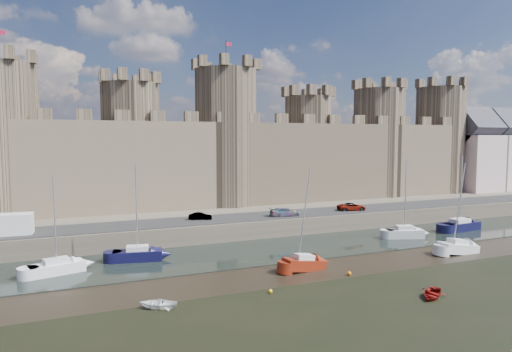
# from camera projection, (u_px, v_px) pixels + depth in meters

# --- Properties ---
(ground) EXTENTS (160.00, 160.00, 0.00)m
(ground) POSITION_uv_depth(u_px,v_px,m) (409.00, 321.00, 34.76)
(ground) COLOR black
(ground) RESTS_ON ground
(water_channel) EXTENTS (160.00, 12.00, 0.08)m
(water_channel) POSITION_uv_depth(u_px,v_px,m) (275.00, 250.00, 56.80)
(water_channel) COLOR black
(water_channel) RESTS_ON ground
(quay) EXTENTS (160.00, 60.00, 2.50)m
(quay) POSITION_uv_depth(u_px,v_px,m) (197.00, 202.00, 89.76)
(quay) COLOR #4C443A
(quay) RESTS_ON ground
(road) EXTENTS (160.00, 7.00, 0.10)m
(road) POSITION_uv_depth(u_px,v_px,m) (246.00, 217.00, 65.77)
(road) COLOR black
(road) RESTS_ON quay
(castle) EXTENTS (108.50, 11.00, 29.00)m
(castle) POSITION_uv_depth(u_px,v_px,m) (212.00, 151.00, 77.62)
(castle) COLOR #42382B
(castle) RESTS_ON quay
(car_1) EXTENTS (3.43, 2.10, 1.07)m
(car_1) POSITION_uv_depth(u_px,v_px,m) (200.00, 216.00, 63.53)
(car_1) COLOR gray
(car_1) RESTS_ON quay
(car_2) EXTENTS (4.81, 2.57, 1.33)m
(car_2) POSITION_uv_depth(u_px,v_px,m) (285.00, 212.00, 66.54)
(car_2) COLOR gray
(car_2) RESTS_ON quay
(car_3) EXTENTS (4.80, 2.88, 1.25)m
(car_3) POSITION_uv_depth(u_px,v_px,m) (352.00, 207.00, 71.69)
(car_3) COLOR gray
(car_3) RESTS_ON quay
(van) EXTENTS (6.02, 2.80, 2.55)m
(van) POSITION_uv_depth(u_px,v_px,m) (5.00, 225.00, 53.43)
(van) COLOR silver
(van) RESTS_ON quay
(sailboat_0) EXTENTS (5.69, 3.38, 9.99)m
(sailboat_0) POSITION_uv_depth(u_px,v_px,m) (57.00, 267.00, 46.69)
(sailboat_0) COLOR white
(sailboat_0) RESTS_ON ground
(sailboat_1) EXTENTS (5.70, 3.13, 10.81)m
(sailboat_1) POSITION_uv_depth(u_px,v_px,m) (138.00, 254.00, 51.62)
(sailboat_1) COLOR black
(sailboat_1) RESTS_ON ground
(sailboat_2) EXTENTS (5.39, 3.43, 10.85)m
(sailboat_2) POSITION_uv_depth(u_px,v_px,m) (404.00, 232.00, 63.41)
(sailboat_2) COLOR silver
(sailboat_2) RESTS_ON ground
(sailboat_3) EXTENTS (6.63, 3.05, 11.29)m
(sailboat_3) POSITION_uv_depth(u_px,v_px,m) (460.00, 225.00, 68.54)
(sailboat_3) COLOR black
(sailboat_3) RESTS_ON ground
(sailboat_4) EXTENTS (4.76, 2.22, 10.78)m
(sailboat_4) POSITION_uv_depth(u_px,v_px,m) (304.00, 263.00, 48.16)
(sailboat_4) COLOR maroon
(sailboat_4) RESTS_ON ground
(sailboat_5) EXTENTS (5.11, 2.02, 11.01)m
(sailboat_5) POSITION_uv_depth(u_px,v_px,m) (458.00, 247.00, 55.17)
(sailboat_5) COLOR silver
(sailboat_5) RESTS_ON ground
(dinghy_4) EXTENTS (3.56, 3.33, 0.60)m
(dinghy_4) POSITION_uv_depth(u_px,v_px,m) (432.00, 295.00, 39.78)
(dinghy_4) COLOR maroon
(dinghy_4) RESTS_ON ground
(dinghy_6) EXTENTS (3.52, 2.97, 0.62)m
(dinghy_6) POSITION_uv_depth(u_px,v_px,m) (158.00, 304.00, 37.48)
(dinghy_6) COLOR white
(dinghy_6) RESTS_ON ground
(buoy_1) EXTENTS (0.38, 0.38, 0.38)m
(buoy_1) POSITION_uv_depth(u_px,v_px,m) (270.00, 291.00, 41.02)
(buoy_1) COLOR #FFA40B
(buoy_1) RESTS_ON ground
(buoy_3) EXTENTS (0.44, 0.44, 0.44)m
(buoy_3) POSITION_uv_depth(u_px,v_px,m) (349.00, 273.00, 46.35)
(buoy_3) COLOR orange
(buoy_3) RESTS_ON ground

